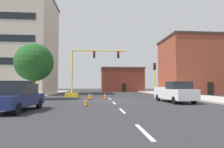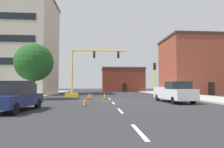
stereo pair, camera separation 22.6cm
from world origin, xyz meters
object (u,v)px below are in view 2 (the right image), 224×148
at_px(traffic_light_pole_right, 155,72).
at_px(traffic_cone_roadside_d, 91,96).
at_px(traffic_signal_gantry, 80,81).
at_px(tree_left_near, 34,62).
at_px(traffic_cone_roadside_c, 89,96).
at_px(sedan_navy_near_left, 15,97).
at_px(pickup_truck_white, 174,92).
at_px(traffic_cone_roadside_a, 105,96).
at_px(traffic_cone_roadside_b, 85,102).

relative_size(traffic_light_pole_right, traffic_cone_roadside_d, 7.78).
height_order(traffic_signal_gantry, tree_left_near, traffic_signal_gantry).
relative_size(tree_left_near, traffic_cone_roadside_c, 8.39).
height_order(traffic_light_pole_right, sedan_navy_near_left, traffic_light_pole_right).
xyz_separation_m(traffic_signal_gantry, traffic_light_pole_right, (10.57, -1.76, 1.30)).
xyz_separation_m(traffic_light_pole_right, sedan_navy_near_left, (-13.19, -13.40, -2.64)).
bearing_deg(traffic_cone_roadside_c, sedan_navy_near_left, -113.16).
height_order(pickup_truck_white, traffic_cone_roadside_a, pickup_truck_white).
relative_size(pickup_truck_white, traffic_cone_roadside_c, 7.06).
distance_m(tree_left_near, sedan_navy_near_left, 11.02).
distance_m(traffic_cone_roadside_c, traffic_cone_roadside_d, 1.51).
xyz_separation_m(sedan_navy_near_left, traffic_cone_roadside_d, (4.39, 11.20, -0.59)).
bearing_deg(sedan_navy_near_left, tree_left_near, 102.51).
bearing_deg(tree_left_near, traffic_cone_roadside_c, -4.54).
distance_m(traffic_cone_roadside_a, traffic_cone_roadside_c, 2.03).
bearing_deg(traffic_light_pole_right, traffic_cone_roadside_b, -130.17).
bearing_deg(pickup_truck_white, traffic_cone_roadside_c, 152.11).
xyz_separation_m(tree_left_near, sedan_navy_near_left, (2.27, -10.22, -3.44)).
distance_m(traffic_signal_gantry, traffic_cone_roadside_d, 4.76).
xyz_separation_m(traffic_signal_gantry, traffic_cone_roadside_d, (1.78, -3.97, -1.93)).
xyz_separation_m(traffic_cone_roadside_a, traffic_cone_roadside_d, (-1.65, 0.73, -0.05)).
relative_size(traffic_cone_roadside_b, traffic_cone_roadside_c, 0.76).
height_order(tree_left_near, traffic_cone_roadside_c, tree_left_near).
xyz_separation_m(traffic_light_pole_right, tree_left_near, (-15.45, -3.18, 0.80)).
bearing_deg(pickup_truck_white, traffic_cone_roadside_b, -162.98).
xyz_separation_m(traffic_signal_gantry, sedan_navy_near_left, (-2.62, -15.17, -1.34)).
distance_m(traffic_light_pole_right, tree_left_near, 15.80).
xyz_separation_m(sedan_navy_near_left, traffic_cone_roadside_b, (4.17, 2.73, -0.60)).
xyz_separation_m(traffic_signal_gantry, tree_left_near, (-4.88, -4.95, 2.10)).
distance_m(traffic_signal_gantry, traffic_light_pole_right, 10.80).
relative_size(traffic_cone_roadside_c, traffic_cone_roadside_d, 1.27).
relative_size(traffic_signal_gantry, sedan_navy_near_left, 1.89).
bearing_deg(pickup_truck_white, tree_left_near, 161.54).
distance_m(tree_left_near, traffic_cone_roadside_d, 7.85).
relative_size(sedan_navy_near_left, traffic_cone_roadside_d, 7.55).
bearing_deg(traffic_light_pole_right, tree_left_near, -168.37).
height_order(traffic_light_pole_right, tree_left_near, tree_left_near).
bearing_deg(sedan_navy_near_left, traffic_cone_roadside_c, 66.84).
xyz_separation_m(traffic_cone_roadside_b, traffic_cone_roadside_c, (-0.02, 6.99, 0.10)).
xyz_separation_m(traffic_cone_roadside_a, traffic_cone_roadside_c, (-1.89, -0.76, 0.04)).
bearing_deg(traffic_cone_roadside_d, sedan_navy_near_left, -111.42).
bearing_deg(traffic_cone_roadside_d, pickup_truck_white, -36.05).
bearing_deg(traffic_cone_roadside_c, traffic_cone_roadside_a, 21.86).
relative_size(pickup_truck_white, sedan_navy_near_left, 1.18).
bearing_deg(traffic_cone_roadside_b, traffic_cone_roadside_a, 76.46).
xyz_separation_m(traffic_light_pole_right, traffic_cone_roadside_d, (-8.79, -2.20, -3.23)).
distance_m(sedan_navy_near_left, traffic_cone_roadside_d, 12.05).
xyz_separation_m(pickup_truck_white, traffic_cone_roadside_d, (-8.13, 5.92, -0.67)).
bearing_deg(tree_left_near, traffic_light_pole_right, 11.63).
relative_size(tree_left_near, traffic_cone_roadside_b, 11.12).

